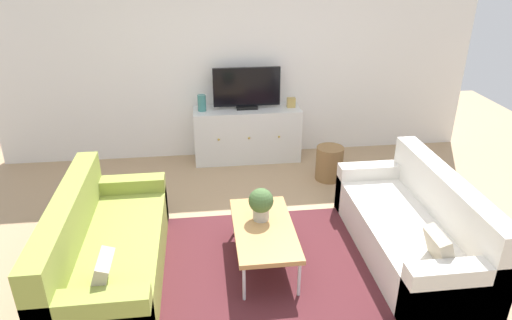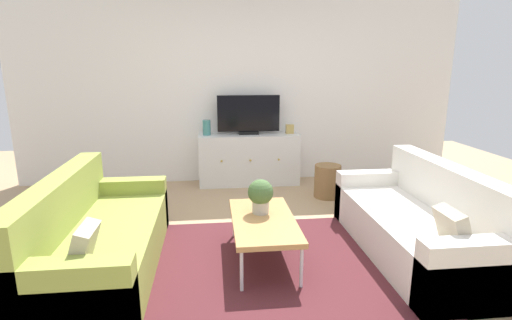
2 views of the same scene
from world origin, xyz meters
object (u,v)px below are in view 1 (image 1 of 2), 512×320
at_px(couch_left_side, 102,253).
at_px(glass_vase, 202,103).
at_px(mantel_clock, 291,102).
at_px(couch_right_side, 417,230).
at_px(flat_screen_tv, 247,89).
at_px(wicker_basket, 329,163).
at_px(potted_plant, 261,203).
at_px(coffee_table, 264,230).
at_px(tv_console, 247,134).

height_order(couch_left_side, glass_vase, glass_vase).
relative_size(couch_left_side, mantel_clock, 14.82).
height_order(couch_right_side, mantel_clock, mantel_clock).
height_order(flat_screen_tv, wicker_basket, flat_screen_tv).
relative_size(mantel_clock, wicker_basket, 0.30).
relative_size(potted_plant, wicker_basket, 0.73).
bearing_deg(coffee_table, flat_screen_tv, 87.67).
distance_m(couch_left_side, mantel_clock, 3.22).
height_order(glass_vase, wicker_basket, glass_vase).
bearing_deg(potted_plant, glass_vase, 102.61).
bearing_deg(flat_screen_tv, mantel_clock, -1.93).
height_order(flat_screen_tv, mantel_clock, flat_screen_tv).
height_order(tv_console, wicker_basket, tv_console).
bearing_deg(flat_screen_tv, potted_plant, -92.69).
bearing_deg(couch_right_side, potted_plant, 172.60).
distance_m(flat_screen_tv, mantel_clock, 0.63).
bearing_deg(mantel_clock, coffee_table, -106.49).
distance_m(coffee_table, potted_plant, 0.24).
distance_m(couch_right_side, wicker_basket, 1.69).
bearing_deg(couch_left_side, coffee_table, 2.12).
distance_m(tv_console, mantel_clock, 0.73).
distance_m(potted_plant, tv_console, 2.20).
bearing_deg(wicker_basket, flat_screen_tv, 142.05).
relative_size(couch_right_side, wicker_basket, 4.49).
xyz_separation_m(couch_right_side, flat_screen_tv, (-1.35, 2.40, 0.73)).
distance_m(coffee_table, glass_vase, 2.42).
bearing_deg(coffee_table, wicker_basket, 56.54).
distance_m(couch_left_side, flat_screen_tv, 2.93).
xyz_separation_m(couch_left_side, potted_plant, (1.42, 0.19, 0.29)).
xyz_separation_m(coffee_table, tv_console, (0.10, 2.32, 0.00)).
height_order(couch_right_side, tv_console, couch_right_side).
bearing_deg(glass_vase, mantel_clock, 0.00).
relative_size(coffee_table, tv_console, 0.75).
relative_size(couch_right_side, glass_vase, 9.06).
height_order(potted_plant, flat_screen_tv, flat_screen_tv).
height_order(tv_console, flat_screen_tv, flat_screen_tv).
bearing_deg(tv_console, mantel_clock, 0.00).
height_order(mantel_clock, wicker_basket, mantel_clock).
relative_size(potted_plant, flat_screen_tv, 0.35).
relative_size(couch_right_side, tv_console, 1.35).
bearing_deg(flat_screen_tv, couch_left_side, -122.48).
relative_size(glass_vase, mantel_clock, 1.64).
relative_size(couch_right_side, potted_plant, 6.19).
distance_m(tv_console, wicker_basket, 1.21).
xyz_separation_m(couch_left_side, coffee_table, (1.43, 0.05, 0.09)).
bearing_deg(mantel_clock, glass_vase, 180.00).
bearing_deg(wicker_basket, coffee_table, -123.46).
height_order(couch_right_side, glass_vase, glass_vase).
bearing_deg(flat_screen_tv, tv_console, -90.00).
xyz_separation_m(couch_left_side, tv_console, (1.52, 2.37, 0.09)).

